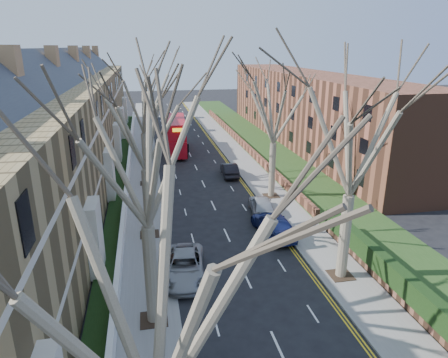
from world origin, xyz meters
TOP-DOWN VIEW (x-y plane):
  - pavement_left at (-6.00, 39.00)m, footprint 3.00×102.00m
  - pavement_right at (6.00, 39.00)m, footprint 3.00×102.00m
  - terrace_left at (-13.65, 31.00)m, footprint 9.70×78.00m
  - flats_right at (17.46, 43.00)m, footprint 13.97×54.00m
  - wall_hedge_right at (7.70, 2.00)m, footprint 0.70×24.00m
  - front_wall_left at (-7.65, 31.00)m, footprint 0.30×78.00m
  - grass_verge_right at (10.50, 39.00)m, footprint 6.00×102.00m
  - tree_left_near at (-5.70, -4.00)m, footprint 9.80×9.80m
  - tree_left_mid at (-5.70, 6.00)m, footprint 10.50×10.50m
  - tree_left_far at (-5.70, 16.00)m, footprint 10.15×10.15m
  - tree_left_dist at (-5.70, 28.00)m, footprint 10.50×10.50m
  - tree_right_mid at (5.70, 8.00)m, footprint 10.50×10.50m
  - tree_right_far at (5.70, 22.00)m, footprint 10.15×10.15m
  - double_decker_bus at (-1.55, 40.78)m, footprint 3.14×10.53m
  - car_left_far at (-3.70, 9.91)m, footprint 3.00×5.51m
  - car_right_near at (3.47, 14.49)m, footprint 2.54×5.56m
  - car_right_mid at (3.69, 18.40)m, footprint 2.37×4.75m
  - car_right_far at (3.19, 29.07)m, footprint 1.79×4.49m

SIDE VIEW (x-z plane):
  - pavement_left at x=-6.00m, z-range 0.00..0.12m
  - pavement_right at x=6.00m, z-range 0.00..0.12m
  - grass_verge_right at x=10.50m, z-range 0.12..0.18m
  - front_wall_left at x=-7.65m, z-range 0.12..1.12m
  - car_right_far at x=3.19m, z-range 0.00..1.45m
  - car_left_far at x=-3.70m, z-range 0.00..1.46m
  - car_right_mid at x=3.69m, z-range 0.00..1.55m
  - car_right_near at x=3.47m, z-range 0.00..1.58m
  - wall_hedge_right at x=7.70m, z-range 0.22..2.02m
  - double_decker_bus at x=-1.55m, z-range -0.04..4.33m
  - flats_right at x=17.46m, z-range -0.02..9.98m
  - terrace_left at x=-13.65m, z-range -1.27..12.33m
  - tree_left_near at x=-5.70m, z-range 2.06..15.79m
  - tree_left_far at x=-5.70m, z-range 2.13..16.35m
  - tree_right_far at x=5.70m, z-range 2.13..16.35m
  - tree_left_mid at x=-5.70m, z-range 2.20..16.91m
  - tree_right_mid at x=5.70m, z-range 2.20..16.91m
  - tree_left_dist at x=-5.70m, z-range 2.20..16.91m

